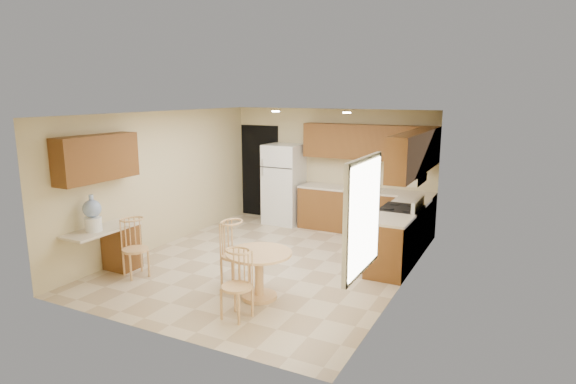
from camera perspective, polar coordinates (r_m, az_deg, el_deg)
The scene contains 30 objects.
floor at distance 8.25m, azimuth -2.30°, elevation -8.34°, with size 5.50×5.50×0.00m, color #CAB592.
ceiling at distance 7.76m, azimuth -2.45°, elevation 9.29°, with size 4.50×5.50×0.02m, color white.
wall_back at distance 10.36m, azimuth 5.08°, elevation 2.89°, with size 4.50×0.02×2.50m, color #CBBB89.
wall_front at distance 5.74m, azimuth -15.93°, elevation -4.67°, with size 4.50×0.02×2.50m, color #CBBB89.
wall_left at distance 9.20m, azimuth -14.69°, elevation 1.45°, with size 0.02×5.50×2.50m, color #CBBB89.
wall_right at distance 7.11m, azimuth 13.67°, elevation -1.43°, with size 0.02×5.50×2.50m, color #CBBB89.
doorway at distance 11.14m, azimuth -3.36°, elevation 2.49°, with size 0.90×0.02×2.10m, color black.
base_cab_back at distance 9.95m, azimuth 9.03°, elevation -2.35°, with size 2.75×0.60×0.87m, color brown.
counter_back at distance 9.85m, azimuth 9.11°, elevation 0.21°, with size 2.75×0.63×0.04m, color beige.
base_cab_right_a at distance 9.13m, azimuth 14.31°, elevation -3.86°, with size 0.60×0.59×0.87m, color brown.
counter_right_a at distance 9.02m, azimuth 14.45°, elevation -1.07°, with size 0.63×0.59×0.04m, color beige.
base_cab_right_b at distance 7.77m, azimuth 11.91°, elevation -6.47°, with size 0.60×0.80×0.87m, color brown.
counter_right_b at distance 7.64m, azimuth 12.05°, elevation -3.23°, with size 0.63×0.80×0.04m, color beige.
upper_cab_back at distance 9.84m, azimuth 9.54°, elevation 5.84°, with size 2.75×0.33×0.70m, color brown.
upper_cab_right at distance 8.21m, azimuth 14.72°, elevation 4.49°, with size 0.33×2.42×0.70m, color brown.
upper_cab_left at distance 7.88m, azimuth -21.71°, elevation 3.77°, with size 0.33×1.40×0.70m, color brown.
sink at distance 9.86m, azimuth 8.98°, elevation 0.35°, with size 0.78×0.44×0.01m, color silver.
range_hood at distance 8.26m, azimuth 13.94°, elevation 1.56°, with size 0.50×0.76×0.14m, color silver.
desk_pedestal at distance 8.32m, azimuth -19.11°, elevation -6.20°, with size 0.48×0.42×0.72m, color brown.
desk_top at distance 7.97m, azimuth -21.25°, elevation -4.21°, with size 0.50×1.20×0.04m, color beige.
window at distance 5.32m, azimuth 8.92°, elevation -2.84°, with size 0.06×1.12×1.30m.
can_light_a at distance 9.05m, azimuth -1.48°, elevation 9.53°, with size 0.14×0.14×0.02m, color white.
can_light_b at distance 8.48m, azimuth 6.99°, elevation 9.31°, with size 0.14×0.14×0.02m, color white.
refrigerator at distance 10.50m, azimuth -0.49°, elevation 0.95°, with size 0.77×0.75×1.74m.
stove at distance 8.49m, azimuth 13.14°, elevation -4.73°, with size 0.65×0.76×1.09m.
dining_table at distance 6.74m, azimuth -3.45°, elevation -9.00°, with size 0.92×0.92×0.68m.
chair_table_a at distance 7.09m, azimuth -6.69°, elevation -6.73°, with size 0.43×0.55×0.97m.
chair_table_b at distance 6.10m, azimuth -6.59°, elevation -10.36°, with size 0.39×0.39×0.88m.
chair_desk at distance 7.79m, azimuth -18.16°, elevation -5.83°, with size 0.40×0.52×0.91m.
water_crock at distance 7.81m, azimuth -22.16°, elevation -2.52°, with size 0.27×0.27×0.56m.
Camera 1 is at (3.79, -6.76, 2.82)m, focal length 30.00 mm.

